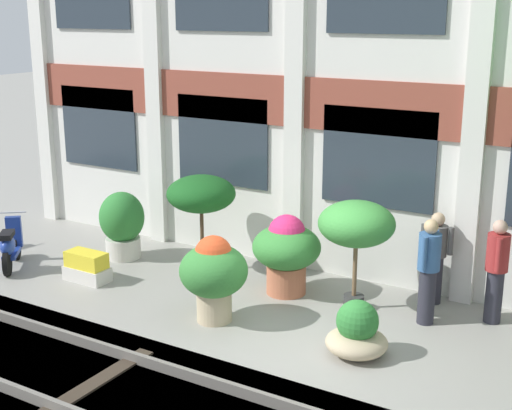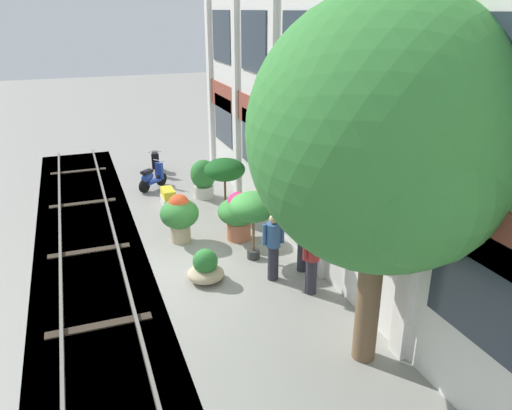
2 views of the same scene
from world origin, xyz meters
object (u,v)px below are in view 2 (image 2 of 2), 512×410
(resident_watching_tracks, at_px, (273,245))
(resident_near_plants, at_px, (312,258))
(potted_plant_ribbed_drum, at_px, (179,214))
(scooter_second_parked, at_px, (155,162))
(broadleaf_tree, at_px, (383,141))
(potted_plant_terracotta_small, at_px, (225,171))
(potted_plant_low_pan, at_px, (253,208))
(potted_plant_square_trough, at_px, (168,197))
(potted_plant_fluted_column, at_px, (239,213))
(resident_by_doorway, at_px, (303,240))
(potted_plant_wide_bowl, at_px, (206,268))
(potted_plant_glazed_jar, at_px, (203,178))
(scooter_near_curb, at_px, (151,178))

(resident_watching_tracks, relative_size, resident_near_plants, 1.01)
(potted_plant_ribbed_drum, relative_size, scooter_second_parked, 1.00)
(broadleaf_tree, bearing_deg, potted_plant_terracotta_small, -177.42)
(potted_plant_low_pan, xyz_separation_m, potted_plant_square_trough, (-4.58, -1.31, -1.15))
(potted_plant_fluted_column, xyz_separation_m, scooter_second_parked, (-6.95, -1.12, -0.34))
(potted_plant_low_pan, relative_size, potted_plant_terracotta_small, 1.00)
(potted_plant_terracotta_small, distance_m, resident_by_doorway, 4.26)
(resident_watching_tracks, bearing_deg, potted_plant_fluted_column, -173.88)
(resident_near_plants, bearing_deg, potted_plant_wide_bowl, 42.10)
(potted_plant_square_trough, bearing_deg, broadleaf_tree, 11.74)
(potted_plant_glazed_jar, distance_m, scooter_near_curb, 2.09)
(potted_plant_ribbed_drum, height_order, resident_by_doorway, resident_by_doorway)
(potted_plant_glazed_jar, bearing_deg, scooter_near_curb, -131.83)
(potted_plant_terracotta_small, bearing_deg, potted_plant_low_pan, -3.93)
(potted_plant_square_trough, distance_m, potted_plant_glazed_jar, 1.39)
(potted_plant_ribbed_drum, relative_size, potted_plant_fluted_column, 1.00)
(potted_plant_ribbed_drum, bearing_deg, potted_plant_wide_bowl, 2.04)
(potted_plant_terracotta_small, bearing_deg, scooter_near_curb, -149.95)
(potted_plant_fluted_column, height_order, scooter_near_curb, potted_plant_fluted_column)
(potted_plant_glazed_jar, distance_m, scooter_second_parked, 3.53)
(potted_plant_ribbed_drum, xyz_separation_m, resident_by_doorway, (2.70, 2.45, 0.03))
(scooter_near_curb, bearing_deg, potted_plant_square_trough, -119.74)
(potted_plant_wide_bowl, height_order, resident_near_plants, resident_near_plants)
(potted_plant_glazed_jar, relative_size, resident_near_plants, 0.80)
(potted_plant_square_trough, height_order, potted_plant_fluted_column, potted_plant_fluted_column)
(potted_plant_glazed_jar, relative_size, scooter_second_parked, 0.95)
(potted_plant_terracotta_small, xyz_separation_m, potted_plant_wide_bowl, (3.82, -1.67, -1.10))
(potted_plant_square_trough, xyz_separation_m, potted_plant_fluted_column, (3.32, 1.34, 0.52))
(resident_watching_tracks, bearing_deg, resident_by_doorway, 104.90)
(broadleaf_tree, relative_size, scooter_near_curb, 5.67)
(potted_plant_low_pan, xyz_separation_m, scooter_second_parked, (-8.21, -1.09, -0.97))
(resident_near_plants, bearing_deg, resident_watching_tracks, 18.28)
(potted_plant_glazed_jar, bearing_deg, potted_plant_ribbed_drum, -25.43)
(broadleaf_tree, height_order, scooter_near_curb, broadleaf_tree)
(potted_plant_ribbed_drum, distance_m, resident_watching_tracks, 3.27)
(scooter_near_curb, bearing_deg, potted_plant_terracotta_small, -98.74)
(resident_near_plants, bearing_deg, potted_plant_glazed_jar, -9.22)
(broadleaf_tree, bearing_deg, scooter_second_parked, -172.56)
(potted_plant_terracotta_small, height_order, potted_plant_fluted_column, potted_plant_terracotta_small)
(potted_plant_fluted_column, xyz_separation_m, resident_by_doorway, (2.28, 0.88, 0.05))
(potted_plant_fluted_column, xyz_separation_m, scooter_near_curb, (-4.98, -1.60, -0.34))
(resident_watching_tracks, bearing_deg, potted_plant_low_pan, -171.67)
(scooter_near_curb, xyz_separation_m, resident_watching_tracks, (7.40, 1.64, 0.46))
(potted_plant_terracotta_small, distance_m, resident_near_plants, 5.23)
(potted_plant_ribbed_drum, distance_m, potted_plant_fluted_column, 1.62)
(broadleaf_tree, height_order, potted_plant_fluted_column, broadleaf_tree)
(potted_plant_square_trough, distance_m, potted_plant_ribbed_drum, 2.96)
(potted_plant_wide_bowl, xyz_separation_m, scooter_second_parked, (-8.89, 0.36, 0.12))
(potted_plant_terracotta_small, height_order, potted_plant_wide_bowl, potted_plant_terracotta_small)
(resident_by_doorway, bearing_deg, broadleaf_tree, 78.19)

